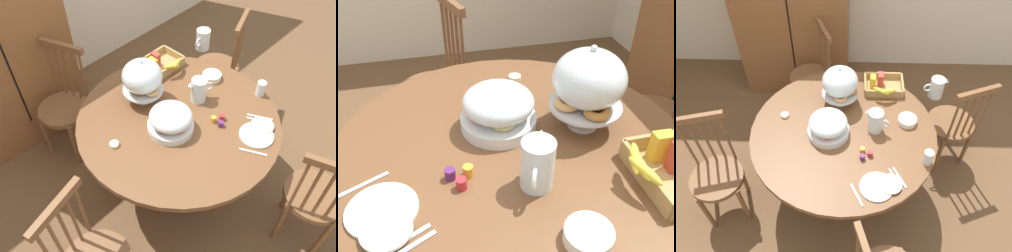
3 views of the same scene
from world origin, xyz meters
The scene contains 21 objects.
ground_plane centered at (0.00, 0.00, 0.00)m, with size 10.00×10.00×0.00m, color brown.
dining_table centered at (-0.05, 0.05, 0.56)m, with size 1.36×1.36×0.74m.
windsor_chair_near_window centered at (-0.38, 0.97, 0.45)m, with size 0.43×0.43×0.97m.
windsor_chair_facing_door centered at (0.23, -0.89, 0.45)m, with size 0.43×0.43×0.97m.
windsor_chair_far_side centered at (0.87, 0.38, 0.45)m, with size 0.43×0.43×0.97m.
pastry_stand_with_dome centered at (-0.09, 0.35, 0.94)m, with size 0.28×0.28×0.34m.
fruit_platter_covered centered at (-0.16, 0.02, 0.83)m, with size 0.30×0.30×0.18m.
orange_juice_pitcher centered at (0.18, 0.07, 0.82)m, with size 0.18×0.11×0.18m.
milk_pitcher centered at (0.67, 0.44, 0.82)m, with size 0.19×0.11×0.17m.
cereal_basket centered at (0.25, 0.51, 0.78)m, with size 0.32×0.30×0.12m.
china_plate_large centered at (0.17, -0.42, 0.75)m, with size 0.22×0.22×0.01m, color white.
china_plate_small centered at (0.26, -0.40, 0.76)m, with size 0.15×0.15×0.01m, color white.
cereal_bowl centered at (0.42, 0.15, 0.76)m, with size 0.14×0.14×0.04m, color white.
drinking_glass centered at (0.52, -0.21, 0.80)m, with size 0.06×0.06×0.11m, color silver.
butter_dish centered at (-0.50, 0.18, 0.75)m, with size 0.06×0.06×0.02m, color beige.
jam_jar_strawberry centered at (0.14, -0.17, 0.76)m, with size 0.04×0.04×0.04m, color #B7282D.
jam_jar_apricot centered at (0.08, -0.14, 0.76)m, with size 0.04×0.04×0.04m, color orange.
jam_jar_grape centered at (0.08, -0.20, 0.76)m, with size 0.04×0.04×0.04m, color #5B2366.
table_knife centered at (0.30, -0.35, 0.74)m, with size 0.17×0.01×0.01m, color silver.
dinner_fork centered at (0.33, -0.34, 0.74)m, with size 0.17×0.01×0.01m, color silver.
soup_spoon centered at (0.05, -0.48, 0.74)m, with size 0.17×0.01×0.01m, color silver.
Camera 1 is at (-1.27, -1.01, 2.43)m, focal length 37.31 mm.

